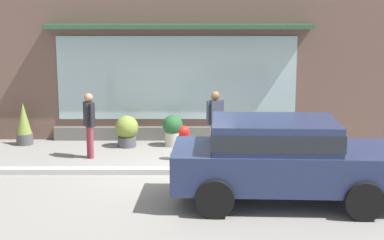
# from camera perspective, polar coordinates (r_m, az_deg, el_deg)

# --- Properties ---
(ground_plane) EXTENTS (60.00, 60.00, 0.00)m
(ground_plane) POSITION_cam_1_polar(r_m,az_deg,el_deg) (12.74, -1.64, -5.03)
(ground_plane) COLOR gray
(curb_strip) EXTENTS (14.00, 0.24, 0.12)m
(curb_strip) POSITION_cam_1_polar(r_m,az_deg,el_deg) (12.53, -1.66, -5.03)
(curb_strip) COLOR #B2B2AD
(curb_strip) RESTS_ON ground_plane
(storefront) EXTENTS (14.00, 0.81, 4.91)m
(storefront) POSITION_cam_1_polar(r_m,az_deg,el_deg) (15.46, -1.37, 6.95)
(storefront) COLOR brown
(storefront) RESTS_ON ground_plane
(fire_hydrant) EXTENTS (0.43, 0.40, 0.82)m
(fire_hydrant) POSITION_cam_1_polar(r_m,az_deg,el_deg) (13.52, -0.85, -2.32)
(fire_hydrant) COLOR red
(fire_hydrant) RESTS_ON ground_plane
(pedestrian_with_handbag) EXTENTS (0.60, 0.36, 1.59)m
(pedestrian_with_handbag) POSITION_cam_1_polar(r_m,az_deg,el_deg) (13.72, 2.32, 0.07)
(pedestrian_with_handbag) COLOR #9E9384
(pedestrian_with_handbag) RESTS_ON ground_plane
(pedestrian_passerby) EXTENTS (0.31, 0.43, 1.55)m
(pedestrian_passerby) POSITION_cam_1_polar(r_m,az_deg,el_deg) (13.84, -10.15, -0.08)
(pedestrian_passerby) COLOR #8E333D
(pedestrian_passerby) RESTS_ON ground_plane
(parked_car_navy) EXTENTS (4.13, 2.07, 1.55)m
(parked_car_navy) POSITION_cam_1_polar(r_m,az_deg,el_deg) (10.66, 8.64, -3.46)
(parked_car_navy) COLOR navy
(parked_car_navy) RESTS_ON ground_plane
(potted_plant_by_entrance) EXTENTS (0.52, 0.52, 0.80)m
(potted_plant_by_entrance) POSITION_cam_1_polar(r_m,az_deg,el_deg) (14.89, -1.99, -0.90)
(potted_plant_by_entrance) COLOR #B7B2A3
(potted_plant_by_entrance) RESTS_ON ground_plane
(potted_plant_doorstep) EXTENTS (0.59, 0.59, 0.81)m
(potted_plant_doorstep) POSITION_cam_1_polar(r_m,az_deg,el_deg) (14.89, -6.50, -1.01)
(potted_plant_doorstep) COLOR #4C4C51
(potted_plant_doorstep) RESTS_ON ground_plane
(potted_plant_corner_tall) EXTENTS (0.43, 0.43, 1.10)m
(potted_plant_corner_tall) POSITION_cam_1_polar(r_m,az_deg,el_deg) (15.63, -16.29, -0.44)
(potted_plant_corner_tall) COLOR #4C4C51
(potted_plant_corner_tall) RESTS_ON ground_plane
(potted_plant_window_right) EXTENTS (0.46, 0.46, 0.59)m
(potted_plant_window_right) POSITION_cam_1_polar(r_m,az_deg,el_deg) (15.37, 9.26, -1.27)
(potted_plant_window_right) COLOR #33473D
(potted_plant_window_right) RESTS_ON ground_plane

